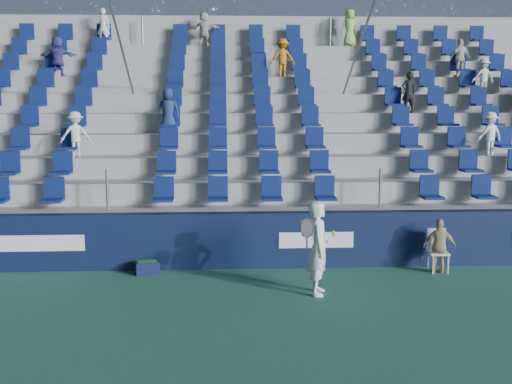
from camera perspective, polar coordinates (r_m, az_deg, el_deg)
ground at (r=10.97m, az=-0.29°, el=-11.07°), size 70.00×70.00×0.00m
sponsor_wall at (r=13.83m, az=-0.89°, el=-4.30°), size 24.00×0.32×1.20m
grandstand at (r=18.63m, az=-1.50°, el=3.86°), size 24.00×8.17×6.63m
tennis_player at (r=12.00m, az=5.57°, el=-4.97°), size 0.69×0.70×1.76m
line_judge_chair at (r=14.09m, az=15.80°, el=-4.74°), size 0.42×0.43×0.90m
line_judge at (r=13.94m, az=16.00°, el=-4.65°), size 0.71×0.40×1.15m
ball_bin at (r=13.64m, az=-9.64°, el=-6.56°), size 0.55×0.43×0.27m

